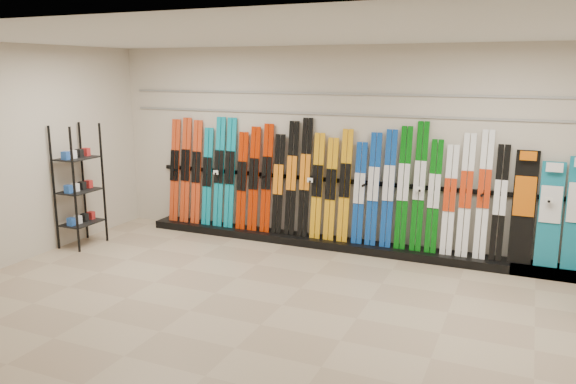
% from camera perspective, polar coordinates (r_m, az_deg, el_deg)
% --- Properties ---
extents(floor, '(8.00, 8.00, 0.00)m').
position_cam_1_polar(floor, '(6.57, -0.60, -11.42)').
color(floor, tan).
rests_on(floor, ground).
extents(back_wall, '(8.00, 0.00, 8.00)m').
position_cam_1_polar(back_wall, '(8.44, 6.35, 4.44)').
color(back_wall, beige).
rests_on(back_wall, floor).
extents(left_wall, '(0.00, 5.00, 5.00)m').
position_cam_1_polar(left_wall, '(8.56, -25.93, 3.38)').
color(left_wall, beige).
rests_on(left_wall, floor).
extents(ceiling, '(8.00, 8.00, 0.00)m').
position_cam_1_polar(ceiling, '(6.03, -0.67, 15.69)').
color(ceiling, silver).
rests_on(ceiling, back_wall).
extents(ski_rack_base, '(8.00, 0.40, 0.12)m').
position_cam_1_polar(ski_rack_base, '(8.49, 7.13, -5.52)').
color(ski_rack_base, black).
rests_on(ski_rack_base, floor).
extents(skis, '(5.36, 0.25, 1.83)m').
position_cam_1_polar(skis, '(8.53, 2.94, 0.87)').
color(skis, red).
rests_on(skis, ski_rack_base).
extents(snowboards, '(0.93, 0.23, 1.50)m').
position_cam_1_polar(snowboards, '(8.05, 25.05, -1.82)').
color(snowboards, black).
rests_on(snowboards, ski_rack_base).
extents(accessory_rack, '(0.40, 0.60, 1.86)m').
position_cam_1_polar(accessory_rack, '(9.05, -20.46, 0.59)').
color(accessory_rack, black).
rests_on(accessory_rack, floor).
extents(slatwall_rail_0, '(7.60, 0.02, 0.03)m').
position_cam_1_polar(slatwall_rail_0, '(8.37, 6.39, 7.81)').
color(slatwall_rail_0, gray).
rests_on(slatwall_rail_0, back_wall).
extents(slatwall_rail_1, '(7.60, 0.02, 0.03)m').
position_cam_1_polar(slatwall_rail_1, '(8.35, 6.44, 9.87)').
color(slatwall_rail_1, gray).
rests_on(slatwall_rail_1, back_wall).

